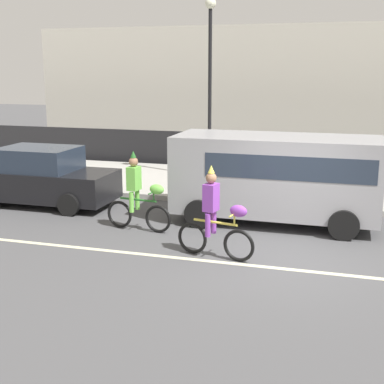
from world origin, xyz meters
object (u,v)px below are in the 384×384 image
(parked_van_grey, at_px, (279,173))
(parked_car_black, at_px, (42,178))
(parade_cyclist_lime, at_px, (139,196))
(street_lamp_post, at_px, (210,62))
(parade_cyclist_purple, at_px, (216,218))

(parked_van_grey, relative_size, parked_car_black, 1.22)
(parade_cyclist_lime, height_order, parked_van_grey, parked_van_grey)
(parked_van_grey, height_order, street_lamp_post, street_lamp_post)
(street_lamp_post, bearing_deg, parked_van_grey, -56.39)
(parade_cyclist_lime, relative_size, parked_car_black, 0.47)
(parade_cyclist_purple, relative_size, parked_car_black, 0.47)
(parade_cyclist_lime, bearing_deg, parade_cyclist_purple, -30.82)
(parade_cyclist_purple, bearing_deg, parked_van_grey, 73.59)
(parade_cyclist_purple, xyz_separation_m, street_lamp_post, (-2.07, 7.37, 3.15))
(parade_cyclist_lime, distance_m, parked_car_black, 3.87)
(parked_car_black, bearing_deg, parade_cyclist_lime, -23.38)
(parked_car_black, bearing_deg, parked_van_grey, 0.69)
(parade_cyclist_lime, height_order, street_lamp_post, street_lamp_post)
(parade_cyclist_lime, height_order, parade_cyclist_purple, same)
(parade_cyclist_lime, distance_m, parked_van_grey, 3.52)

